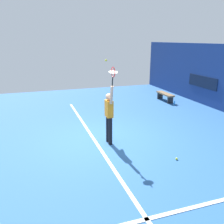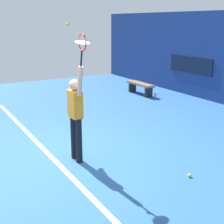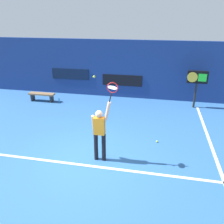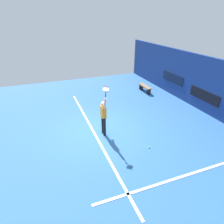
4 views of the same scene
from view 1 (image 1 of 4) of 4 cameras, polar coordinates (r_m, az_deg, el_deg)
name	(u,v)px [view 1 (image 1 of 4)]	position (r m, az deg, el deg)	size (l,w,h in m)	color
ground_plane	(103,139)	(8.41, -2.15, -6.51)	(18.00, 18.00, 0.00)	#2D609E
sponsor_banner_portside	(202,82)	(13.62, 20.57, 6.69)	(2.20, 0.03, 0.60)	#0C1933
court_baseline	(95,140)	(8.34, -4.13, -6.72)	(10.00, 0.10, 0.01)	white
tennis_player	(109,114)	(7.80, -0.67, -0.48)	(0.61, 0.31, 1.99)	black
tennis_racket	(113,73)	(7.13, 0.25, 9.16)	(0.37, 0.27, 0.62)	black
tennis_ball	(106,60)	(7.55, -1.43, 12.13)	(0.07, 0.07, 0.07)	#CCE033
court_bench	(165,95)	(13.79, 12.45, 3.93)	(1.40, 0.36, 0.45)	olive
water_bottle	(174,103)	(13.05, 14.53, 2.06)	(0.07, 0.07, 0.24)	#338CD8
spare_ball	(177,159)	(7.31, 15.03, -10.63)	(0.07, 0.07, 0.07)	#CCE033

